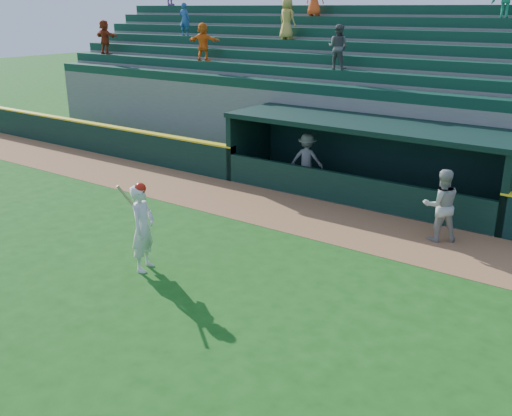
% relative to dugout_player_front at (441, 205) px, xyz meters
% --- Properties ---
extents(ground, '(120.00, 120.00, 0.00)m').
position_rel_dugout_player_front_xyz_m(ground, '(-3.31, -5.34, -0.98)').
color(ground, '#164D13').
rests_on(ground, ground).
extents(warning_track, '(40.00, 3.00, 0.01)m').
position_rel_dugout_player_front_xyz_m(warning_track, '(-3.31, -0.44, -0.97)').
color(warning_track, brown).
rests_on(warning_track, ground).
extents(field_wall_left, '(15.50, 0.30, 1.20)m').
position_rel_dugout_player_front_xyz_m(field_wall_left, '(-15.56, 1.21, -0.38)').
color(field_wall_left, black).
rests_on(field_wall_left, ground).
extents(wall_stripe_left, '(15.50, 0.32, 0.06)m').
position_rel_dugout_player_front_xyz_m(wall_stripe_left, '(-15.56, 1.21, 0.25)').
color(wall_stripe_left, yellow).
rests_on(wall_stripe_left, field_wall_left).
extents(dugout_player_front, '(1.20, 1.15, 1.96)m').
position_rel_dugout_player_front_xyz_m(dugout_player_front, '(0.00, 0.00, 0.00)').
color(dugout_player_front, '#A5A5A0').
rests_on(dugout_player_front, ground).
extents(dugout_player_inside, '(1.27, 0.94, 1.76)m').
position_rel_dugout_player_front_xyz_m(dugout_player_inside, '(-5.54, 2.49, -0.10)').
color(dugout_player_inside, '#AAA9A4').
rests_on(dugout_player_inside, ground).
extents(dugout, '(9.40, 2.80, 2.46)m').
position_rel_dugout_player_front_xyz_m(dugout, '(-3.31, 2.67, 0.38)').
color(dugout, slate).
rests_on(dugout, ground).
extents(stands, '(34.50, 6.25, 7.45)m').
position_rel_dugout_player_front_xyz_m(stands, '(-3.34, 7.23, 1.42)').
color(stands, slate).
rests_on(stands, ground).
extents(batter_at_plate, '(0.71, 0.91, 2.15)m').
position_rel_dugout_player_front_xyz_m(batter_at_plate, '(-5.07, -5.80, 0.09)').
color(batter_at_plate, silver).
rests_on(batter_at_plate, ground).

